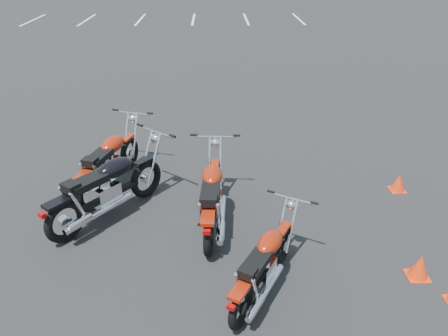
{
  "coord_description": "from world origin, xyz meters",
  "views": [
    {
      "loc": [
        0.02,
        -5.86,
        4.05
      ],
      "look_at": [
        0.2,
        0.6,
        0.65
      ],
      "focal_mm": 35.0,
      "sensor_mm": 36.0,
      "label": 1
    }
  ],
  "objects_px": {
    "motorcycle_second_black": "(107,189)",
    "motorcycle_third_red": "(264,264)",
    "motorcycle_front_red": "(110,162)",
    "motorcycle_rear_red": "(212,196)"
  },
  "relations": [
    {
      "from": "motorcycle_front_red",
      "to": "motorcycle_third_red",
      "type": "bearing_deg",
      "value": -48.01
    },
    {
      "from": "motorcycle_second_black",
      "to": "motorcycle_third_red",
      "type": "xyz_separation_m",
      "value": [
        2.32,
        -1.76,
        -0.11
      ]
    },
    {
      "from": "motorcycle_front_red",
      "to": "motorcycle_third_red",
      "type": "distance_m",
      "value": 3.72
    },
    {
      "from": "motorcycle_third_red",
      "to": "motorcycle_rear_red",
      "type": "relative_size",
      "value": 0.81
    },
    {
      "from": "motorcycle_rear_red",
      "to": "motorcycle_front_red",
      "type": "bearing_deg",
      "value": 146.33
    },
    {
      "from": "motorcycle_front_red",
      "to": "motorcycle_rear_red",
      "type": "bearing_deg",
      "value": -33.67
    },
    {
      "from": "motorcycle_front_red",
      "to": "motorcycle_rear_red",
      "type": "xyz_separation_m",
      "value": [
        1.84,
        -1.23,
        -0.0
      ]
    },
    {
      "from": "motorcycle_second_black",
      "to": "motorcycle_rear_red",
      "type": "distance_m",
      "value": 1.69
    },
    {
      "from": "motorcycle_front_red",
      "to": "motorcycle_rear_red",
      "type": "distance_m",
      "value": 2.21
    },
    {
      "from": "motorcycle_second_black",
      "to": "motorcycle_third_red",
      "type": "height_order",
      "value": "motorcycle_second_black"
    }
  ]
}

